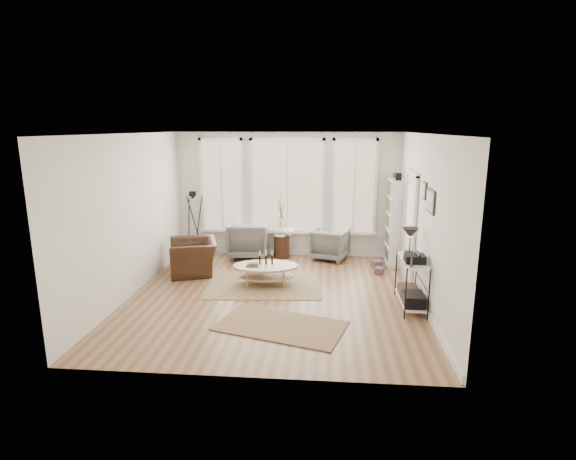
# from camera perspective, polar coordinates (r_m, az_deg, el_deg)

# --- Properties ---
(room) EXTENTS (5.50, 5.54, 2.90)m
(room) POSITION_cam_1_polar(r_m,az_deg,el_deg) (7.91, -1.66, 1.40)
(room) COLOR #956A47
(room) RESTS_ON ground
(bay_window) EXTENTS (4.14, 0.12, 2.24)m
(bay_window) POSITION_cam_1_polar(r_m,az_deg,el_deg) (10.52, -0.10, 5.30)
(bay_window) COLOR tan
(bay_window) RESTS_ON ground
(door) EXTENTS (0.09, 1.06, 2.22)m
(door) POSITION_cam_1_polar(r_m,az_deg,el_deg) (9.17, 15.23, 0.62)
(door) COLOR silver
(door) RESTS_ON ground
(bookcase) EXTENTS (0.31, 0.85, 2.06)m
(bookcase) POSITION_cam_1_polar(r_m,az_deg,el_deg) (10.22, 13.40, 1.01)
(bookcase) COLOR white
(bookcase) RESTS_ON ground
(low_shelf) EXTENTS (0.38, 1.08, 1.30)m
(low_shelf) POSITION_cam_1_polar(r_m,az_deg,el_deg) (7.92, 15.42, -5.91)
(low_shelf) COLOR white
(low_shelf) RESTS_ON ground
(wall_art) EXTENTS (0.04, 0.88, 0.44)m
(wall_art) POSITION_cam_1_polar(r_m,az_deg,el_deg) (7.67, 17.45, 3.86)
(wall_art) COLOR black
(wall_art) RESTS_ON ground
(rug_main) EXTENTS (2.33, 1.82, 0.01)m
(rug_main) POSITION_cam_1_polar(r_m,az_deg,el_deg) (8.86, -3.15, -6.89)
(rug_main) COLOR brown
(rug_main) RESTS_ON ground
(rug_runner) EXTENTS (2.15, 1.58, 0.01)m
(rug_runner) POSITION_cam_1_polar(r_m,az_deg,el_deg) (7.10, -0.92, -12.03)
(rug_runner) COLOR brown
(rug_runner) RESTS_ON ground
(coffee_table) EXTENTS (1.33, 0.92, 0.58)m
(coffee_table) POSITION_cam_1_polar(r_m,az_deg,el_deg) (8.76, -2.89, -5.01)
(coffee_table) COLOR tan
(coffee_table) RESTS_ON ground
(armchair_left) EXTENTS (0.95, 0.98, 0.85)m
(armchair_left) POSITION_cam_1_polar(r_m,az_deg,el_deg) (10.60, -5.02, -1.20)
(armchair_left) COLOR slate
(armchair_left) RESTS_ON ground
(armchair_right) EXTENTS (0.98, 0.99, 0.72)m
(armchair_right) POSITION_cam_1_polar(r_m,az_deg,el_deg) (10.46, 5.37, -1.78)
(armchair_right) COLOR slate
(armchair_right) RESTS_ON ground
(side_table) EXTENTS (0.36, 0.36, 1.53)m
(side_table) POSITION_cam_1_polar(r_m,az_deg,el_deg) (10.42, -0.82, 0.35)
(side_table) COLOR #351D10
(side_table) RESTS_ON ground
(vase) EXTENTS (0.28, 0.28, 0.23)m
(vase) POSITION_cam_1_polar(r_m,az_deg,el_deg) (10.42, 0.03, -0.07)
(vase) COLOR silver
(vase) RESTS_ON side_table
(accent_chair) EXTENTS (1.31, 1.23, 0.70)m
(accent_chair) POSITION_cam_1_polar(r_m,az_deg,el_deg) (9.66, -11.90, -3.32)
(accent_chair) COLOR #351D10
(accent_chair) RESTS_ON ground
(tripod_camera) EXTENTS (0.55, 0.55, 1.57)m
(tripod_camera) POSITION_cam_1_polar(r_m,az_deg,el_deg) (10.66, -11.84, 0.31)
(tripod_camera) COLOR black
(tripod_camera) RESTS_ON ground
(book_stack_near) EXTENTS (0.26, 0.30, 0.17)m
(book_stack_near) POSITION_cam_1_polar(r_m,az_deg,el_deg) (10.03, 11.25, -4.25)
(book_stack_near) COLOR brown
(book_stack_near) RESTS_ON ground
(book_stack_far) EXTENTS (0.23, 0.26, 0.14)m
(book_stack_far) POSITION_cam_1_polar(r_m,az_deg,el_deg) (9.63, 11.51, -5.09)
(book_stack_far) COLOR brown
(book_stack_far) RESTS_ON ground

